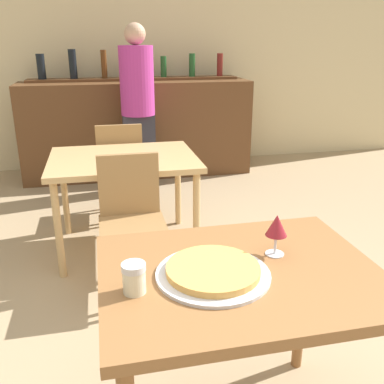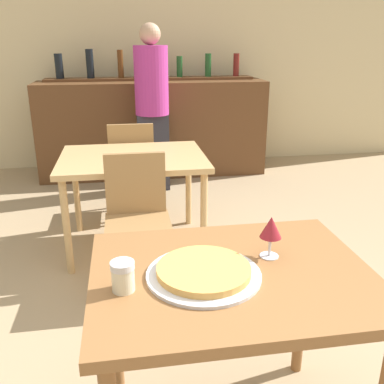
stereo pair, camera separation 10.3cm
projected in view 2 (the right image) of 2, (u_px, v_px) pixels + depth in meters
name	position (u px, v px, depth m)	size (l,w,h in m)	color
wall_back	(148.00, 51.00, 5.20)	(8.00, 0.05, 2.80)	beige
dining_table_near	(231.00, 295.00, 1.52)	(0.98, 0.76, 0.77)	brown
dining_table_far	(133.00, 166.00, 3.16)	(1.06, 0.83, 0.73)	tan
bar_counter	(153.00, 129.00, 5.02)	(2.60, 0.56, 1.08)	brown
bar_back_shelf	(146.00, 73.00, 4.93)	(2.39, 0.24, 0.35)	brown
chair_far_side_front	(137.00, 213.00, 2.66)	(0.40, 0.40, 0.87)	olive
chair_far_side_back	(132.00, 162.00, 3.75)	(0.40, 0.40, 0.87)	olive
pizza_tray	(204.00, 272.00, 1.45)	(0.39, 0.39, 0.04)	silver
cheese_shaker	(123.00, 276.00, 1.36)	(0.08, 0.08, 0.10)	beige
person_standing	(152.00, 104.00, 4.35)	(0.34, 0.34, 1.68)	#2D2D38
wine_glass	(271.00, 228.00, 1.55)	(0.08, 0.08, 0.16)	silver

